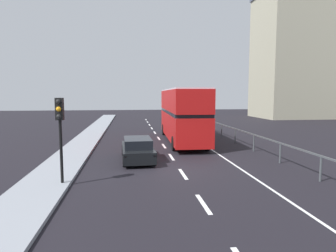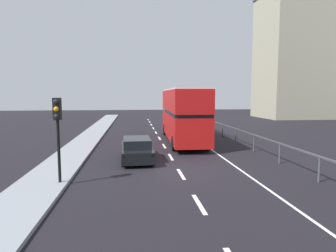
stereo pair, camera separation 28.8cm
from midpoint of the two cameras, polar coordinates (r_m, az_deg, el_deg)
name	(u,v)px [view 2 (the right image)]	position (r m, az deg, el deg)	size (l,w,h in m)	color
ground_plane	(177,169)	(15.56, 2.30, -8.21)	(73.93, 120.00, 0.10)	black
near_sidewalk_kerb	(56,170)	(15.79, -20.34, -7.92)	(2.19, 80.00, 0.14)	gray
lane_paint_markings	(184,141)	(24.38, 3.41, -2.88)	(3.25, 46.00, 0.01)	silver
bridge_side_railing	(229,129)	(25.40, 11.99, -0.53)	(0.10, 42.00, 1.16)	#464B4F
distant_building_block	(320,55)	(55.91, 27.38, 12.10)	(19.59, 9.79, 20.62)	#A6A188
double_decker_bus_red	(183,114)	(23.83, 3.23, 2.42)	(2.84, 11.15, 4.25)	#B71312
hatchback_car_near	(137,149)	(17.21, -5.60, -4.50)	(1.89, 4.43, 1.32)	black
traffic_signal_pole	(57,119)	(12.82, -19.98, 1.22)	(0.30, 0.42, 3.52)	black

